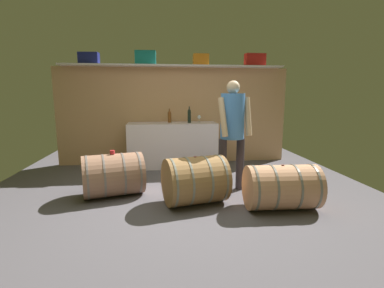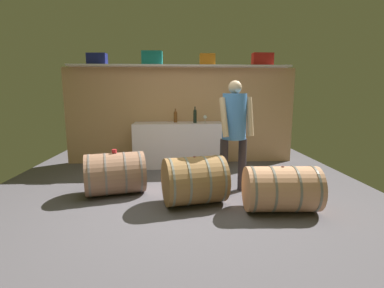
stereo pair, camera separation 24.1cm
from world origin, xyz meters
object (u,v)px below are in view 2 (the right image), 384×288
at_px(wine_barrel_far, 194,180).
at_px(toolcase_navy, 97,59).
at_px(work_cabinet, 178,145).
at_px(wine_barrel_near, 115,173).
at_px(toolcase_orange, 207,60).
at_px(toolcase_red, 263,59).
at_px(tasting_cup, 114,151).
at_px(wine_bottle_amber, 175,116).
at_px(wine_glass, 205,117).
at_px(winemaker_pouring, 234,125).
at_px(toolcase_teal, 152,58).
at_px(wine_bottle_dark, 195,116).
at_px(wine_barrel_flank, 281,189).

bearing_deg(wine_barrel_far, toolcase_navy, 115.80).
relative_size(work_cabinet, wine_barrel_near, 1.83).
xyz_separation_m(toolcase_orange, wine_barrel_near, (-1.54, -1.82, -1.84)).
height_order(toolcase_red, tasting_cup, toolcase_red).
bearing_deg(wine_bottle_amber, wine_glass, -1.31).
bearing_deg(winemaker_pouring, tasting_cup, -11.26).
distance_m(toolcase_teal, tasting_cup, 2.41).
height_order(toolcase_teal, wine_barrel_near, toolcase_teal).
xyz_separation_m(wine_bottle_amber, tasting_cup, (-0.88, -1.69, -0.37)).
relative_size(wine_bottle_amber, tasting_cup, 4.07).
bearing_deg(wine_barrel_far, wine_bottle_dark, 73.33).
bearing_deg(wine_barrel_far, wine_barrel_near, 146.47).
height_order(wine_barrel_flank, tasting_cup, tasting_cup).
bearing_deg(wine_barrel_flank, tasting_cup, 163.82).
bearing_deg(toolcase_orange, toolcase_red, 2.75).
distance_m(toolcase_teal, toolcase_orange, 1.11).
xyz_separation_m(work_cabinet, wine_bottle_dark, (0.34, -0.03, 0.59)).
bearing_deg(tasting_cup, wine_bottle_amber, 62.38).
distance_m(work_cabinet, wine_barrel_near, 1.87).
height_order(wine_barrel_near, tasting_cup, tasting_cup).
xyz_separation_m(toolcase_navy, wine_barrel_near, (0.66, -1.82, -1.84)).
bearing_deg(wine_glass, wine_bottle_dark, -156.43).
xyz_separation_m(toolcase_red, wine_barrel_flank, (-0.45, -2.56, -1.87)).
bearing_deg(work_cabinet, wine_bottle_amber, 124.62).
xyz_separation_m(work_cabinet, tasting_cup, (-0.94, -1.61, 0.20)).
distance_m(toolcase_navy, work_cabinet, 2.34).
relative_size(toolcase_red, wine_barrel_far, 0.45).
bearing_deg(wine_barrel_far, wine_glass, 67.77).
relative_size(toolcase_red, wine_barrel_flank, 0.45).
bearing_deg(wine_bottle_dark, toolcase_navy, 173.08).
relative_size(toolcase_red, wine_bottle_dark, 1.28).
bearing_deg(wine_bottle_dark, tasting_cup, -128.86).
distance_m(work_cabinet, wine_glass, 0.78).
relative_size(wine_bottle_amber, wine_barrel_flank, 0.30).
xyz_separation_m(toolcase_orange, work_cabinet, (-0.60, -0.20, -1.70)).
distance_m(toolcase_orange, wine_barrel_flank, 3.24).
bearing_deg(wine_barrel_near, wine_barrel_far, -35.89).
bearing_deg(toolcase_red, wine_bottle_dark, -172.73).
bearing_deg(tasting_cup, work_cabinet, 59.90).
relative_size(wine_bottle_dark, wine_barrel_far, 0.35).
distance_m(toolcase_orange, wine_bottle_amber, 1.31).
height_order(toolcase_orange, wine_glass, toolcase_orange).
bearing_deg(work_cabinet, toolcase_navy, 172.74).
bearing_deg(wine_barrel_far, wine_barrel_flank, -28.87).
relative_size(work_cabinet, wine_barrel_far, 1.94).
distance_m(toolcase_navy, toolcase_teal, 1.09).
bearing_deg(work_cabinet, tasting_cup, -120.10).
height_order(toolcase_orange, winemaker_pouring, toolcase_orange).
height_order(wine_glass, wine_barrel_near, wine_glass).
relative_size(toolcase_orange, wine_barrel_far, 0.33).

